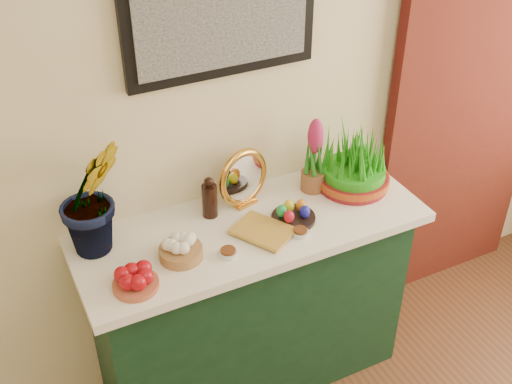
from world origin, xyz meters
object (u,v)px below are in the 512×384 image
(sideboard, at_px, (251,307))
(mirror, at_px, (243,178))
(book, at_px, (251,242))
(wheatgrass_sabzeh, at_px, (354,164))
(hyacinth_green, at_px, (89,180))

(sideboard, bearing_deg, mirror, 75.34)
(mirror, height_order, book, mirror)
(book, xyz_separation_m, wheatgrass_sabzeh, (0.56, 0.17, 0.10))
(hyacinth_green, distance_m, wheatgrass_sabzeh, 1.09)
(mirror, relative_size, wheatgrass_sabzeh, 0.81)
(hyacinth_green, relative_size, book, 2.76)
(hyacinth_green, distance_m, mirror, 0.63)
(mirror, distance_m, wheatgrass_sabzeh, 0.48)
(book, distance_m, wheatgrass_sabzeh, 0.59)
(book, bearing_deg, wheatgrass_sabzeh, -14.14)
(hyacinth_green, bearing_deg, sideboard, -19.04)
(sideboard, distance_m, hyacinth_green, 0.96)
(sideboard, distance_m, wheatgrass_sabzeh, 0.77)
(book, bearing_deg, sideboard, 34.77)
(mirror, bearing_deg, book, -109.53)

